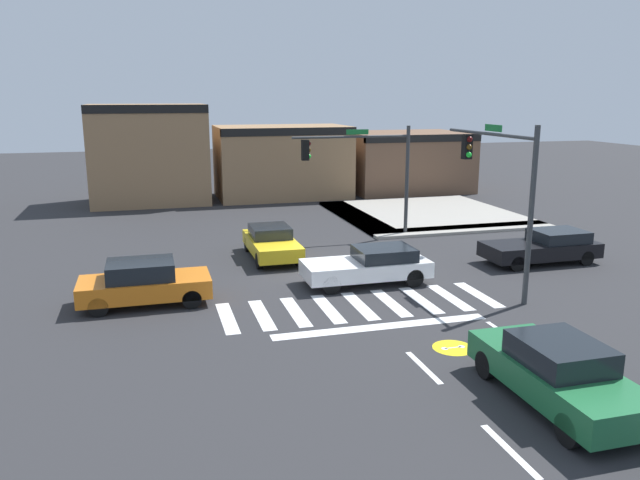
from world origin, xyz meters
TOP-DOWN VIEW (x-y plane):
  - ground_plane at (0.00, 0.00)m, footprint 120.00×120.00m
  - crosswalk_near at (0.00, -4.50)m, footprint 9.24×2.89m
  - lane_markings at (1.16, -11.43)m, footprint 6.80×18.75m
  - bike_detector_marking at (1.33, -8.55)m, footprint 1.15×1.15m
  - curb_corner_northeast at (8.49, 9.42)m, footprint 10.00×10.60m
  - storefront_row at (2.48, 18.81)m, footprint 25.95×6.51m
  - traffic_signal_southeast at (5.37, -3.79)m, footprint 0.32×5.91m
  - traffic_signal_northeast at (3.41, 5.12)m, footprint 5.88×0.32m
  - car_yellow at (-1.60, 2.47)m, footprint 1.85×4.37m
  - car_black at (9.18, -1.35)m, footprint 4.76×1.94m
  - car_orange at (-6.88, -2.42)m, footprint 4.26×1.92m
  - car_green at (2.05, -12.07)m, footprint 1.89×4.70m
  - car_white at (1.19, -2.18)m, footprint 4.65×1.92m

SIDE VIEW (x-z plane):
  - ground_plane at x=0.00m, z-range 0.00..0.00m
  - bike_detector_marking at x=1.33m, z-range 0.00..0.01m
  - crosswalk_near at x=0.00m, z-range 0.00..0.01m
  - lane_markings at x=1.16m, z-range 0.00..0.01m
  - curb_corner_northeast at x=8.49m, z-range 0.00..0.15m
  - car_yellow at x=-1.60m, z-range 0.02..1.35m
  - car_black at x=9.18m, z-range 0.01..1.36m
  - car_white at x=1.19m, z-range 0.02..1.37m
  - car_orange at x=-6.88m, z-range 0.01..1.50m
  - car_green at x=2.05m, z-range 0.00..1.52m
  - storefront_row at x=2.48m, z-range -0.56..5.73m
  - traffic_signal_northeast at x=3.41m, z-range 1.05..6.46m
  - traffic_signal_southeast at x=5.37m, z-range 1.17..7.09m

